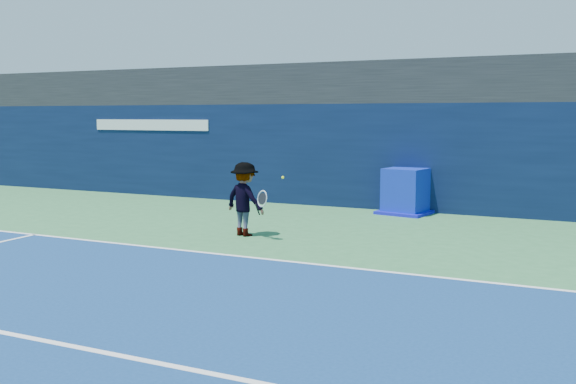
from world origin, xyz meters
The scene contains 8 objects.
ground centered at (0.00, 0.00, 0.00)m, with size 80.00×80.00×0.00m, color #32703F.
baseline centered at (0.00, 3.00, 0.01)m, with size 24.00×0.10×0.01m, color white.
service_line centered at (0.00, -2.00, 0.01)m, with size 24.00×0.10×0.01m, color white.
stadium_band centered at (0.00, 11.50, 3.60)m, with size 36.00×3.00×1.20m, color black.
back_wall_assembly centered at (0.00, 10.50, 1.50)m, with size 36.00×1.03×3.00m.
equipment_cart centered at (1.75, 9.64, 0.57)m, with size 1.50×1.50×1.24m.
tennis_player centered at (-0.68, 4.94, 0.82)m, with size 1.34×0.89×1.64m.
tennis_ball centered at (-0.25, 6.01, 1.23)m, with size 0.07×0.07×0.07m.
Camera 1 is at (6.13, -7.45, 2.68)m, focal length 40.00 mm.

